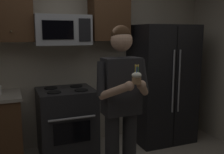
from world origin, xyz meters
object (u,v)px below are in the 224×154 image
object	(u,v)px
oven_range	(67,122)
refrigerator	(162,84)
person	(122,101)
microwave	(62,30)
cupcake	(137,78)

from	to	relation	value
oven_range	refrigerator	bearing A→B (deg)	-1.50
refrigerator	person	distance (m)	1.56
refrigerator	person	xyz separation A→B (m)	(-1.15, -1.05, 0.10)
microwave	person	bearing A→B (deg)	-73.77
cupcake	person	bearing A→B (deg)	90.00
oven_range	person	bearing A→B (deg)	-72.11
refrigerator	person	world-z (taller)	refrigerator
microwave	refrigerator	distance (m)	1.72
microwave	refrigerator	xyz separation A→B (m)	(1.50, -0.16, -0.82)
refrigerator	oven_range	bearing A→B (deg)	178.50
cupcake	microwave	bearing A→B (deg)	102.89
microwave	cupcake	bearing A→B (deg)	-77.11
oven_range	microwave	world-z (taller)	microwave
oven_range	microwave	bearing A→B (deg)	89.98
person	refrigerator	bearing A→B (deg)	42.54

